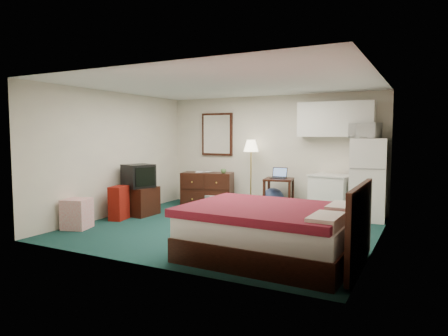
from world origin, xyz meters
The scene contains 25 objects.
floor centered at (0.00, 0.00, 0.00)m, with size 5.00×4.50×0.01m, color #0E3D38.
ceiling centered at (0.00, 0.00, 2.50)m, with size 5.00×4.50×0.01m, color beige.
walls centered at (0.00, 0.00, 1.25)m, with size 5.01×4.51×2.50m.
mirror centered at (-1.35, 2.22, 1.65)m, with size 0.80×0.06×1.00m, color white, non-canonical shape.
upper_cabinets centered at (1.45, 2.08, 1.95)m, with size 1.50×0.35×0.70m, color white, non-canonical shape.
headboard centered at (2.46, -1.22, 0.55)m, with size 0.06×1.56×1.00m, color black, non-canonical shape.
dresser centered at (-1.33, 1.73, 0.39)m, with size 1.14×0.52×0.78m, color black, non-canonical shape.
floor_lamp centered at (-0.35, 1.95, 0.76)m, with size 0.33×0.33×1.53m, color gold, non-canonical shape.
desk centered at (0.38, 1.74, 0.37)m, with size 0.58×0.58×0.73m, color black, non-canonical shape.
exercise_ball centered at (0.17, 1.96, 0.25)m, with size 0.49×0.49×0.49m, color navy.
kitchen_counter centered at (1.42, 1.91, 0.41)m, with size 0.74×0.56×0.81m, color white, non-canonical shape.
fridge centered at (2.13, 1.88, 0.79)m, with size 0.65×0.65×1.57m, color white, non-canonical shape.
bed centered at (1.31, -1.22, 0.34)m, with size 2.13×1.66×0.68m, color #5F081C, non-canonical shape.
tv_stand centered at (-2.08, 0.25, 0.29)m, with size 0.57×0.62×0.57m, color black, non-canonical shape.
suitcase centered at (-2.14, -0.31, 0.32)m, with size 0.25×0.40×0.65m, color #690906, non-canonical shape.
retail_box centered at (-2.28, -1.22, 0.26)m, with size 0.42×0.42×0.52m, color silver, non-canonical shape.
file_bin centered at (-0.98, 1.50, 0.15)m, with size 0.42×0.32×0.30m, color gray, non-canonical shape.
cardboard_box_a centered at (0.26, 1.26, 0.10)m, with size 0.24×0.20×0.20m, color #AB8446, non-canonical shape.
cardboard_box_b centered at (0.60, 1.28, 0.12)m, with size 0.21×0.24×0.24m, color #AB8446, non-canonical shape.
laptop centered at (0.37, 1.74, 0.84)m, with size 0.32×0.26×0.22m, color black, non-canonical shape.
crt_tv centered at (-2.07, 0.20, 0.81)m, with size 0.51×0.55×0.47m, color black, non-canonical shape.
microwave centered at (2.04, 1.91, 1.75)m, with size 0.53×0.29×0.36m, color white.
book_a centered at (-1.59, 1.64, 0.89)m, with size 0.17×0.02×0.23m, color #AB8446.
book_b centered at (-1.42, 1.77, 0.88)m, with size 0.15×0.02×0.20m, color #AB8446.
mug centered at (-0.92, 1.72, 0.84)m, with size 0.12×0.10×0.12m, color #527C42.
Camera 1 is at (3.19, -6.13, 1.64)m, focal length 32.00 mm.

